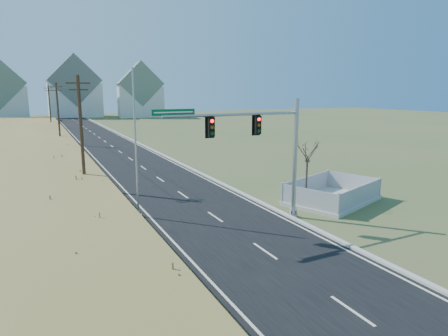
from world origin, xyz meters
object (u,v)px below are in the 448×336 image
(open_sign, at_px, (294,212))
(traffic_signal_mast, at_px, (270,148))
(flagpole, at_px, (136,160))
(fence_enclosure, at_px, (332,198))
(bare_tree, at_px, (308,150))

(open_sign, bearing_deg, traffic_signal_mast, -174.36)
(open_sign, relative_size, flagpole, 0.07)
(traffic_signal_mast, bearing_deg, flagpole, 146.81)
(fence_enclosure, xyz_separation_m, open_sign, (-4.55, -1.77, 0.03))
(flagpole, bearing_deg, traffic_signal_mast, -31.32)
(open_sign, bearing_deg, bare_tree, 45.15)
(bare_tree, bearing_deg, traffic_signal_mast, -154.22)
(flagpole, height_order, bare_tree, flagpole)
(traffic_signal_mast, bearing_deg, open_sign, -1.37)
(traffic_signal_mast, distance_m, fence_enclosure, 7.89)
(fence_enclosure, bearing_deg, bare_tree, 149.56)
(traffic_signal_mast, relative_size, flagpole, 1.01)
(fence_enclosure, distance_m, bare_tree, 4.11)
(traffic_signal_mast, relative_size, bare_tree, 1.94)
(open_sign, distance_m, flagpole, 10.30)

